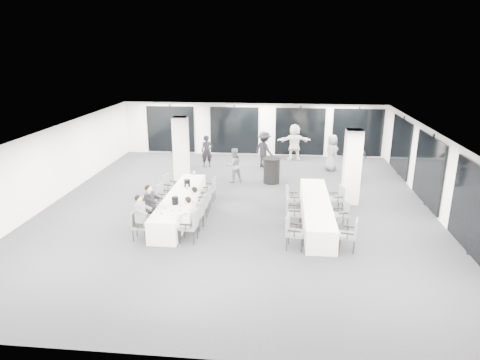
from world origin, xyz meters
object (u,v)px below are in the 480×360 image
object	(u,v)px
chair_side_left_mid	(292,210)
standing_guest_a	(207,149)
cocktail_table	(272,170)
chair_main_right_second	(197,213)
chair_main_left_mid	(154,203)
chair_main_left_far	(169,185)
chair_main_left_near	(138,224)
banquet_table_side	(316,211)
chair_main_right_near	(191,224)
standing_guest_f	(294,140)
standing_guest_g	(184,148)
chair_side_right_far	(338,197)
chair_main_left_second	(147,210)
standing_guest_e	(332,150)
chair_main_left_fourth	(163,194)
standing_guest_c	(264,147)
ice_bucket_far	(187,183)
chair_side_left_near	(292,230)
ice_bucket_near	(175,201)
chair_side_left_far	(291,197)
chair_main_right_fourth	(206,197)
chair_main_right_mid	(202,205)
chair_side_right_mid	(343,213)
standing_guest_b	(234,163)
chair_main_right_far	(211,188)
banquet_table_main	(180,205)
standing_guest_h	(352,159)
chair_side_right_near	(351,233)

from	to	relation	value
chair_side_left_mid	standing_guest_a	bearing A→B (deg)	-150.16
cocktail_table	chair_main_right_second	xyz separation A→B (m)	(-2.24, -5.17, 0.00)
chair_main_left_mid	chair_main_left_far	world-z (taller)	same
chair_main_left_near	chair_main_right_second	world-z (taller)	chair_main_right_second
banquet_table_side	chair_side_left_mid	bearing A→B (deg)	-150.11
chair_main_right_near	standing_guest_f	distance (m)	10.68
cocktail_table	standing_guest_g	xyz separation A→B (m)	(-4.35, 2.24, 0.35)
chair_side_right_far	standing_guest_f	bearing A→B (deg)	-2.24
chair_main_left_mid	chair_side_left_mid	world-z (taller)	chair_side_left_mid
chair_main_left_second	chair_main_left_far	bearing A→B (deg)	-179.70
chair_main_left_second	standing_guest_f	distance (m)	10.44
chair_side_left_mid	chair_side_right_far	distance (m)	2.30
banquet_table_side	standing_guest_e	distance (m)	6.57
chair_main_left_fourth	standing_guest_e	world-z (taller)	standing_guest_e
standing_guest_c	ice_bucket_far	bearing A→B (deg)	109.07
chair_side_left_near	chair_main_left_mid	bearing A→B (deg)	-103.74
chair_main_right_near	ice_bucket_near	world-z (taller)	chair_main_right_near
chair_side_left_mid	chair_side_left_far	world-z (taller)	chair_side_left_mid
chair_main_right_fourth	standing_guest_c	bearing A→B (deg)	-15.95
chair_main_right_second	chair_side_left_mid	distance (m)	3.07
standing_guest_c	chair_main_right_mid	bearing A→B (deg)	119.11
chair_main_left_second	chair_main_right_second	bearing A→B (deg)	88.69
chair_main_left_mid	standing_guest_e	distance (m)	9.41
chair_main_left_near	chair_side_right_mid	world-z (taller)	chair_side_right_mid
chair_main_left_far	standing_guest_b	distance (m)	3.25
chair_main_right_near	standing_guest_f	world-z (taller)	standing_guest_f
standing_guest_g	standing_guest_a	bearing A→B (deg)	48.58
standing_guest_c	chair_main_right_near	bearing A→B (deg)	122.09
standing_guest_e	standing_guest_f	xyz separation A→B (m)	(-1.73, 1.78, 0.10)
chair_main_left_fourth	standing_guest_a	size ratio (longest dim) A/B	0.49
chair_side_left_mid	chair_side_right_far	xyz separation A→B (m)	(1.67, 1.58, -0.04)
chair_main_right_far	ice_bucket_far	world-z (taller)	ice_bucket_far
chair_main_right_far	standing_guest_a	world-z (taller)	standing_guest_a
banquet_table_main	chair_main_right_mid	xyz separation A→B (m)	(0.83, -0.31, 0.15)
chair_main_right_mid	standing_guest_h	distance (m)	7.57
chair_main_left_far	chair_side_left_far	bearing A→B (deg)	93.07
chair_main_left_mid	chair_main_right_second	distance (m)	1.86
chair_main_right_near	ice_bucket_far	bearing A→B (deg)	18.85
chair_main_left_second	banquet_table_side	bearing A→B (deg)	100.10
chair_main_left_mid	ice_bucket_near	xyz separation A→B (m)	(0.90, -0.60, 0.34)
chair_side_left_mid	standing_guest_c	xyz separation A→B (m)	(-1.24, 7.12, 0.43)
chair_main_right_second	chair_side_left_far	size ratio (longest dim) A/B	1.04
chair_side_right_near	ice_bucket_near	size ratio (longest dim) A/B	3.88
banquet_table_main	chair_main_left_mid	bearing A→B (deg)	-159.98
chair_main_left_near	standing_guest_f	size ratio (longest dim) A/B	0.41
chair_main_left_second	chair_main_right_second	xyz separation A→B (m)	(1.67, -0.05, -0.00)
chair_main_left_mid	chair_side_right_near	bearing A→B (deg)	78.36
banquet_table_side	chair_main_left_far	xyz separation A→B (m)	(-5.53, 1.84, 0.16)
chair_main_left_far	chair_main_right_near	xyz separation A→B (m)	(1.67, -3.76, 0.04)
chair_main_left_near	chair_main_right_fourth	bearing A→B (deg)	145.55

